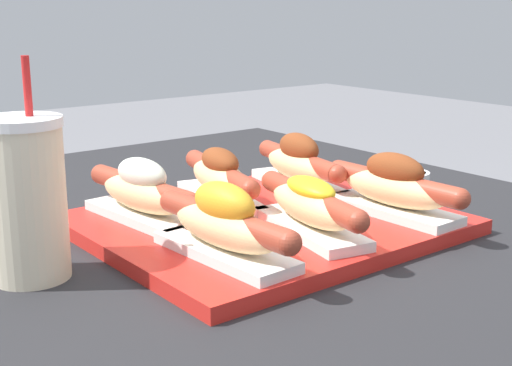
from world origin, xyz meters
The scene contains 9 objects.
serving_tray centered at (0.04, -0.09, 0.75)m, with size 0.43×0.37×0.02m.
hot_dog_0 centered at (-0.09, -0.17, 0.79)m, with size 0.07×0.22×0.08m.
hot_dog_1 centered at (0.04, -0.17, 0.79)m, with size 0.10×0.22×0.07m.
hot_dog_2 centered at (0.17, -0.18, 0.79)m, with size 0.06×0.22×0.08m.
hot_dog_3 centered at (-0.09, 0.00, 0.79)m, with size 0.07×0.22×0.08m.
hot_dog_4 centered at (0.03, 0.01, 0.79)m, with size 0.10×0.22×0.07m.
hot_dog_5 centered at (0.17, 0.00, 0.79)m, with size 0.09×0.22×0.08m.
sauce_bowl centered at (0.35, -0.05, 0.75)m, with size 0.07×0.07×0.02m.
drink_cup centered at (-0.26, -0.06, 0.82)m, with size 0.08×0.08×0.23m.
Camera 1 is at (-0.51, -0.75, 1.02)m, focal length 50.00 mm.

